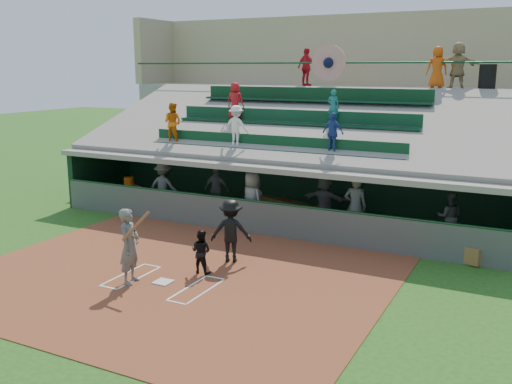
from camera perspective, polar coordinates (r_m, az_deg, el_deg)
The scene contains 23 objects.
ground at distance 14.97m, azimuth -9.27°, elevation -8.99°, with size 100.00×100.00×0.00m, color #215016.
dirt_slab at distance 15.34m, azimuth -8.16°, elevation -8.37°, with size 11.00×9.00×0.02m, color brown.
home_plate at distance 14.96m, azimuth -9.27°, elevation -8.86°, with size 0.43×0.43×0.03m, color silver.
batters_box_chalk at distance 14.96m, azimuth -9.27°, elevation -8.91°, with size 2.65×1.85×0.01m.
dugout_floor at distance 20.50m, azimuth 1.89°, elevation -2.89°, with size 16.00×3.50×0.04m, color gray.
concourse_slab at distance 26.24m, azimuth 8.21°, elevation 5.42°, with size 20.00×3.00×4.60m, color gray.
grandstand at distance 23.46m, azimuth 5.80°, elevation 4.58°, with size 20.40×10.40×7.80m.
batter_at_plate at distance 14.79m, azimuth -12.52°, elevation -5.29°, with size 0.93×0.82×1.95m.
catcher at distance 15.32m, azimuth -5.52°, elevation -5.94°, with size 0.57×0.45×1.18m, color black.
home_umpire at distance 16.06m, azimuth -2.53°, elevation -3.90°, with size 1.16×0.66×1.79m, color black.
dugout_bench at distance 21.59m, azimuth 3.05°, elevation -1.42°, with size 15.68×0.47×0.47m, color olive.
white_table at distance 23.12m, azimuth -12.41°, elevation -0.40°, with size 0.88×0.66×0.77m, color white.
water_cooler at distance 22.97m, azimuth -12.59°, elevation 0.99°, with size 0.39×0.39×0.39m, color #CD550C.
dugout_player_a at distance 21.88m, azimuth -9.22°, elevation 0.54°, with size 1.23×0.70×1.90m, color #5C5F5A.
dugout_player_b at distance 21.37m, azimuth -3.92°, elevation 0.25°, with size 1.05×0.44×1.80m, color #5D5F5A.
dugout_player_c at distance 19.21m, azimuth -0.39°, elevation -0.83°, with size 0.97×0.63×1.98m, color #5F625C.
dugout_player_d at distance 19.67m, azimuth 6.88°, elevation -0.87°, with size 1.67×0.53×1.80m, color #5B5D58.
dugout_player_e at distance 18.63m, azimuth 9.89°, elevation -1.42°, with size 0.72×0.48×1.99m, color #60635E.
dugout_player_f at distance 18.86m, azimuth 18.78°, elevation -2.37°, with size 0.77×0.60×1.58m, color #50534E.
trash_bin at distance 23.49m, azimuth 22.13°, elevation 10.62°, with size 0.62×0.62×0.93m, color black.
concourse_staff_a at distance 25.64m, azimuth 5.07°, elevation 12.33°, with size 0.96×0.40×1.64m, color red.
concourse_staff_b at distance 23.59m, azimuth 17.67°, elevation 11.78°, with size 0.79×0.51×1.61m, color #CE4A0C.
concourse_staff_c at distance 23.96m, azimuth 19.51°, elevation 11.85°, with size 1.65×0.53×1.78m, color tan.
Camera 1 is at (8.35, -11.19, 5.40)m, focal length 40.00 mm.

